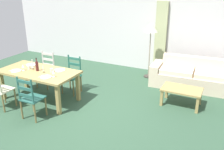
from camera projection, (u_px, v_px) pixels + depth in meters
ground_plane at (83, 110)px, 5.60m from camera, size 9.60×9.60×0.02m
wall_far at (137, 27)px, 7.86m from camera, size 9.60×0.16×2.70m
curtain_panel_left at (160, 38)px, 7.50m from camera, size 0.35×0.08×2.20m
dining_table at (39, 74)px, 5.84m from camera, size 1.90×0.96×0.75m
dining_chair_near_left at (0, 89)px, 5.48m from camera, size 0.42×0.40×0.96m
dining_chair_near_right at (31, 98)px, 5.07m from camera, size 0.43×0.41×0.96m
dining_chair_far_left at (46, 69)px, 6.70m from camera, size 0.43×0.41×0.96m
dining_chair_far_right at (72, 75)px, 6.32m from camera, size 0.43×0.41×0.96m
dinner_plate_near_left at (16, 71)px, 5.79m from camera, size 0.24×0.24×0.02m
fork_near_left at (12, 70)px, 5.85m from camera, size 0.03×0.17×0.01m
dinner_plate_near_right at (46, 77)px, 5.41m from camera, size 0.24×0.24×0.02m
fork_near_right at (41, 76)px, 5.48m from camera, size 0.02×0.17×0.01m
dinner_plate_far_left at (31, 65)px, 6.20m from camera, size 0.24×0.24×0.02m
fork_far_left at (27, 64)px, 6.27m from camera, size 0.02×0.17×0.01m
dinner_plate_far_right at (60, 70)px, 5.83m from camera, size 0.24×0.24×0.02m
fork_far_right at (55, 69)px, 5.89m from camera, size 0.02×0.17×0.01m
wine_bottle at (37, 66)px, 5.78m from camera, size 0.07×0.07×0.32m
wine_glass_near_left at (23, 66)px, 5.78m from camera, size 0.06×0.06×0.16m
wine_glass_near_right at (53, 72)px, 5.40m from camera, size 0.06×0.06×0.16m
wine_glass_far_left at (32, 63)px, 6.00m from camera, size 0.06×0.06×0.16m
coffee_cup_primary at (52, 70)px, 5.71m from camera, size 0.07×0.07×0.09m
coffee_cup_secondary at (29, 67)px, 5.90m from camera, size 0.07×0.07×0.09m
candle_tall at (33, 67)px, 5.88m from camera, size 0.05×0.05×0.25m
candle_short at (43, 71)px, 5.68m from camera, size 0.05×0.05×0.17m
couch at (194, 77)px, 6.68m from camera, size 2.33×0.96×0.80m
coffee_table at (182, 91)px, 5.68m from camera, size 0.90×0.56×0.42m
standing_lamp at (151, 31)px, 7.00m from camera, size 0.40×0.40×1.64m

